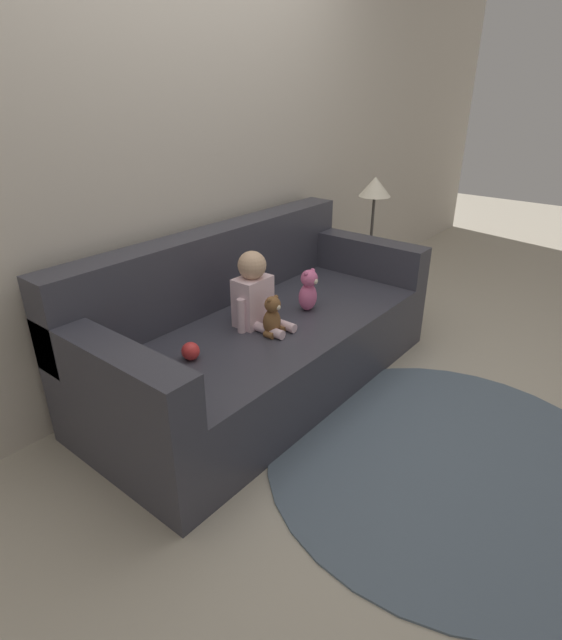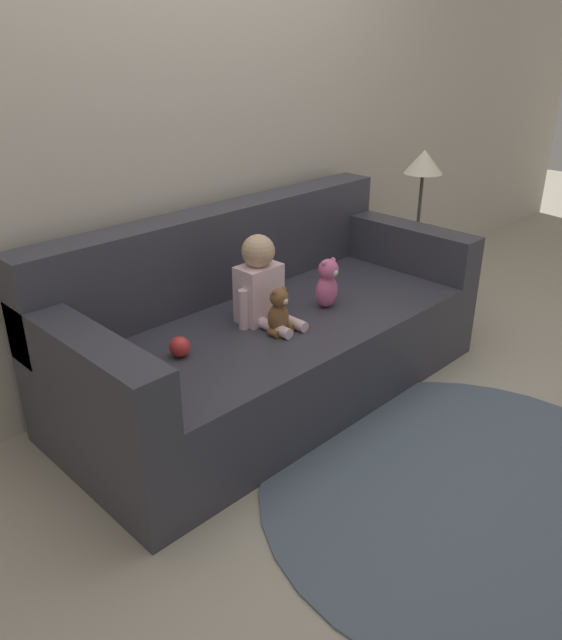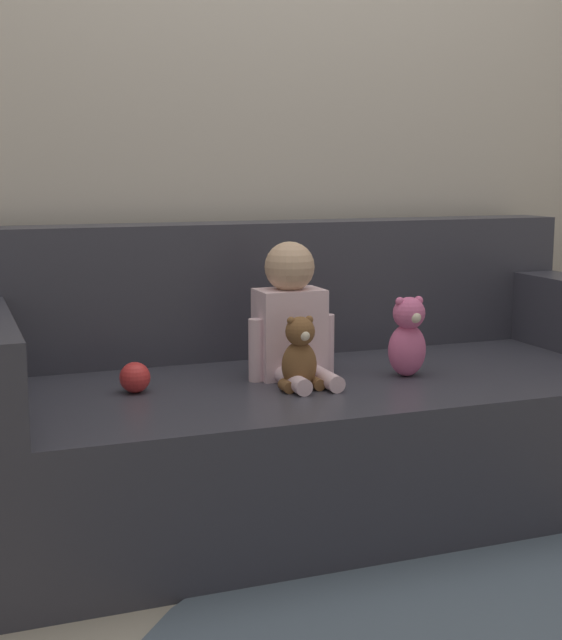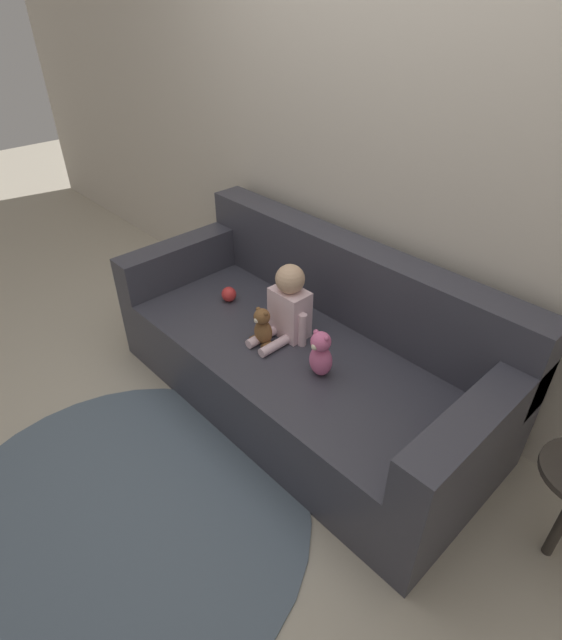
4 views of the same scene
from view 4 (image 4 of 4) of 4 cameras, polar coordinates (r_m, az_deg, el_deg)
The scene contains 8 objects.
ground_plane at distance 2.73m, azimuth 1.98°, elevation -9.15°, with size 12.00×12.00×0.00m, color #B7AD99.
wall_back at distance 2.46m, azimuth 12.09°, elevation 20.04°, with size 8.00×0.05×2.60m.
couch at distance 2.58m, azimuth 3.04°, elevation -3.90°, with size 2.02×0.90×0.82m.
person_baby at distance 2.43m, azimuth 0.81°, elevation 1.60°, with size 0.26×0.30×0.39m.
teddy_bear_brown at distance 2.41m, azimuth -2.12°, elevation -0.88°, with size 0.12×0.09×0.20m.
plush_toy_side at distance 2.22m, azimuth 4.56°, elevation -3.89°, with size 0.11×0.11×0.23m.
toy_ball at distance 2.78m, azimuth -5.98°, elevation 2.95°, with size 0.08×0.08×0.08m.
floor_rug at distance 2.36m, azimuth -17.71°, elevation -20.91°, with size 1.60×1.60×0.01m.
Camera 4 is at (1.37, -1.42, 1.89)m, focal length 28.00 mm.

